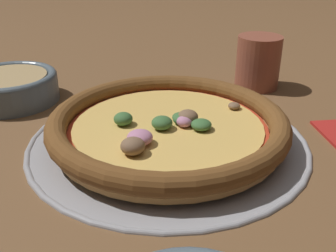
{
  "coord_description": "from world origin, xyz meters",
  "views": [
    {
      "loc": [
        0.46,
        -0.08,
        0.25
      ],
      "look_at": [
        0.0,
        0.0,
        0.02
      ],
      "focal_mm": 42.0,
      "sensor_mm": 36.0,
      "label": 1
    }
  ],
  "objects_px": {
    "drinking_cup": "(258,62)",
    "pizza": "(168,125)",
    "pizza_tray": "(168,139)",
    "bowl_near": "(10,86)"
  },
  "relations": [
    {
      "from": "bowl_near",
      "to": "drinking_cup",
      "type": "height_order",
      "value": "drinking_cup"
    },
    {
      "from": "bowl_near",
      "to": "pizza",
      "type": "bearing_deg",
      "value": 51.17
    },
    {
      "from": "pizza_tray",
      "to": "pizza",
      "type": "xyz_separation_m",
      "value": [
        0.0,
        -0.0,
        0.02
      ]
    },
    {
      "from": "pizza_tray",
      "to": "drinking_cup",
      "type": "distance_m",
      "value": 0.27
    },
    {
      "from": "pizza_tray",
      "to": "pizza",
      "type": "bearing_deg",
      "value": -24.18
    },
    {
      "from": "pizza",
      "to": "drinking_cup",
      "type": "distance_m",
      "value": 0.27
    },
    {
      "from": "drinking_cup",
      "to": "pizza",
      "type": "bearing_deg",
      "value": -47.35
    },
    {
      "from": "pizza",
      "to": "drinking_cup",
      "type": "xyz_separation_m",
      "value": [
        -0.18,
        0.2,
        0.02
      ]
    },
    {
      "from": "pizza",
      "to": "drinking_cup",
      "type": "bearing_deg",
      "value": 132.65
    },
    {
      "from": "pizza_tray",
      "to": "pizza",
      "type": "relative_size",
      "value": 1.17
    }
  ]
}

